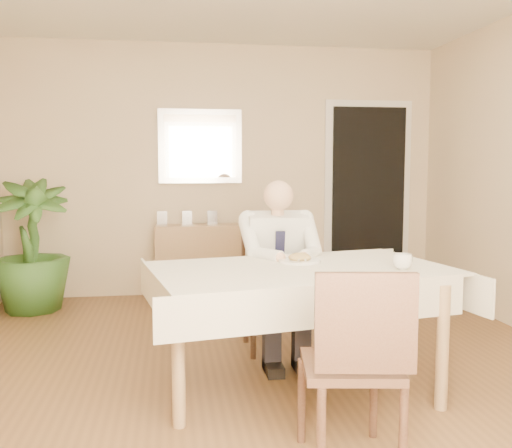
{
  "coord_description": "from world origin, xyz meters",
  "views": [
    {
      "loc": [
        -0.58,
        -3.49,
        1.34
      ],
      "look_at": [
        0.0,
        0.35,
        0.95
      ],
      "focal_mm": 40.0,
      "sensor_mm": 36.0,
      "label": 1
    }
  ],
  "objects": [
    {
      "name": "room",
      "position": [
        0.0,
        0.0,
        1.3
      ],
      "size": [
        5.0,
        5.02,
        2.6
      ],
      "color": "brown",
      "rests_on": "ground"
    },
    {
      "name": "window",
      "position": [
        0.0,
        -2.47,
        1.45
      ],
      "size": [
        1.34,
        0.04,
        1.44
      ],
      "color": "white",
      "rests_on": "room"
    },
    {
      "name": "doorway",
      "position": [
        1.55,
        2.46,
        1.0
      ],
      "size": [
        0.96,
        0.07,
        2.1
      ],
      "color": "white",
      "rests_on": "ground"
    },
    {
      "name": "mirror",
      "position": [
        -0.26,
        2.47,
        1.55
      ],
      "size": [
        0.86,
        0.04,
        0.76
      ],
      "color": "silver",
      "rests_on": "room"
    },
    {
      "name": "dining_table",
      "position": [
        0.17,
        -0.26,
        0.67
      ],
      "size": [
        1.89,
        1.32,
        0.75
      ],
      "rotation": [
        0.0,
        0.0,
        0.18
      ],
      "color": "#8F754C",
      "rests_on": "ground"
    },
    {
      "name": "chair_far",
      "position": [
        0.17,
        0.63,
        0.53
      ],
      "size": [
        0.47,
        0.47,
        0.94
      ],
      "rotation": [
        0.0,
        0.0,
        0.05
      ],
      "color": "#422B1D",
      "rests_on": "ground"
    },
    {
      "name": "chair_near",
      "position": [
        0.22,
        -1.15,
        0.51
      ],
      "size": [
        0.49,
        0.49,
        0.91
      ],
      "rotation": [
        0.0,
        0.0,
        -0.16
      ],
      "color": "#422B1D",
      "rests_on": "ground"
    },
    {
      "name": "seated_man",
      "position": [
        0.17,
        0.34,
        0.69
      ],
      "size": [
        0.48,
        0.72,
        1.24
      ],
      "color": "white",
      "rests_on": "ground"
    },
    {
      "name": "plate",
      "position": [
        0.21,
        -0.09,
        0.76
      ],
      "size": [
        0.26,
        0.26,
        0.02
      ],
      "primitive_type": "cylinder",
      "color": "white",
      "rests_on": "dining_table"
    },
    {
      "name": "food",
      "position": [
        0.21,
        -0.09,
        0.78
      ],
      "size": [
        0.14,
        0.14,
        0.06
      ],
      "primitive_type": "ellipsoid",
      "color": "olive",
      "rests_on": "dining_table"
    },
    {
      "name": "knife",
      "position": [
        0.25,
        -0.15,
        0.78
      ],
      "size": [
        0.01,
        0.13,
        0.01
      ],
      "primitive_type": "cylinder",
      "rotation": [
        1.57,
        0.0,
        0.0
      ],
      "color": "silver",
      "rests_on": "dining_table"
    },
    {
      "name": "fork",
      "position": [
        0.17,
        -0.15,
        0.78
      ],
      "size": [
        0.01,
        0.13,
        0.01
      ],
      "primitive_type": "cylinder",
      "rotation": [
        1.57,
        0.0,
        0.0
      ],
      "color": "silver",
      "rests_on": "dining_table"
    },
    {
      "name": "coffee_mug",
      "position": [
        0.74,
        -0.41,
        0.8
      ],
      "size": [
        0.14,
        0.14,
        0.09
      ],
      "primitive_type": "imported",
      "rotation": [
        0.0,
        0.0,
        -0.28
      ],
      "color": "white",
      "rests_on": "dining_table"
    },
    {
      "name": "sideboard",
      "position": [
        -0.26,
        2.32,
        0.37
      ],
      "size": [
        0.94,
        0.34,
        0.75
      ],
      "primitive_type": "cube",
      "rotation": [
        0.0,
        0.0,
        -0.02
      ],
      "color": "#8F754C",
      "rests_on": "ground"
    },
    {
      "name": "photo_frame_left",
      "position": [
        -0.66,
        2.37,
        0.82
      ],
      "size": [
        0.1,
        0.02,
        0.14
      ],
      "primitive_type": "cube",
      "color": "silver",
      "rests_on": "sideboard"
    },
    {
      "name": "photo_frame_center",
      "position": [
        -0.41,
        2.39,
        0.82
      ],
      "size": [
        0.1,
        0.02,
        0.14
      ],
      "primitive_type": "cube",
      "color": "silver",
      "rests_on": "sideboard"
    },
    {
      "name": "photo_frame_right",
      "position": [
        -0.15,
        2.37,
        0.82
      ],
      "size": [
        0.1,
        0.02,
        0.14
      ],
      "primitive_type": "cube",
      "color": "silver",
      "rests_on": "sideboard"
    },
    {
      "name": "potted_palm",
      "position": [
        -1.86,
        1.99,
        0.62
      ],
      "size": [
        0.83,
        0.83,
        1.23
      ],
      "primitive_type": "imported",
      "rotation": [
        0.0,
        0.0,
        0.23
      ],
      "color": "#294F1B",
      "rests_on": "ground"
    }
  ]
}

